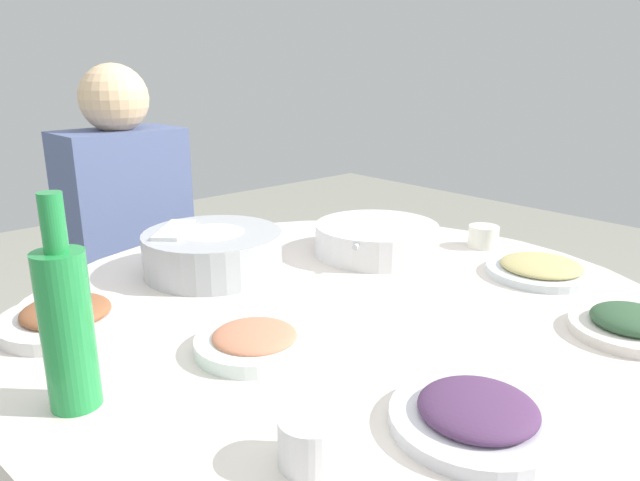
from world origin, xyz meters
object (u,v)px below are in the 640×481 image
Objects in this scene: round_dining_table at (345,357)px; dish_shrimp at (255,341)px; soup_bowl at (376,240)px; dish_greens at (631,324)px; tea_cup_far at (483,236)px; dish_noodles at (541,269)px; dish_stirfry at (67,317)px; dish_eggplant at (477,415)px; stool_for_diner_left at (142,386)px; rice_bowl at (213,251)px; diner_left at (126,220)px; green_bottle at (68,325)px; tea_cup_near at (311,441)px.

dish_shrimp is (-0.03, 0.24, 0.13)m from round_dining_table.
soup_bowl reaches higher than dish_greens.
soup_bowl is 0.28m from tea_cup_far.
dish_noodles is 1.00× the size of dish_stirfry.
dish_greens reaches higher than dish_eggplant.
dish_stirfry reaches higher than dish_eggplant.
dish_greens is at bearing 179.46° from soup_bowl.
dish_shrimp reaches higher than stool_for_diner_left.
rice_bowl is 0.39m from soup_bowl.
tea_cup_far reaches higher than dish_stirfry.
tea_cup_far reaches higher than dish_greens.
soup_bowl is 0.39× the size of diner_left.
green_bottle is 0.35m from tea_cup_near.
rice_bowl is 0.55m from green_bottle.
dish_greens is at bearing -92.82° from dish_eggplant.
dish_eggplant is 0.71m from dish_stirfry.
tea_cup_far is at bearing -103.22° from dish_stirfry.
round_dining_table is 5.48× the size of dish_stirfry.
dish_stirfry is (0.26, 0.43, 0.13)m from round_dining_table.
stool_for_diner_left is (0.71, 0.31, -0.58)m from soup_bowl.
green_bottle reaches higher than tea_cup_near.
tea_cup_near reaches higher than dish_noodles.
dish_stirfry is 0.50× the size of stool_for_diner_left.
dish_greens is (-0.25, 0.16, 0.00)m from dish_noodles.
stool_for_diner_left is at bearing 23.97° from soup_bowl.
dish_greens is 2.65× the size of tea_cup_far.
rice_bowl is at bearing 46.17° from dish_noodles.
green_bottle reaches higher than stool_for_diner_left.
dish_noodles is 3.08× the size of tea_cup_far.
rice_bowl is at bearing 67.26° from soup_bowl.
stool_for_diner_left is at bearing -12.30° from dish_shrimp.
diner_left is at bearing -32.06° from dish_stirfry.
dish_shrimp is 2.52× the size of tea_cup_near.
dish_stirfry is (0.08, 0.71, -0.02)m from soup_bowl.
dish_eggplant reaches higher than dish_shrimp.
tea_cup_near is (0.09, 0.20, 0.01)m from dish_eggplant.
green_bottle is 3.83× the size of tea_cup_near.
soup_bowl reaches higher than tea_cup_far.
diner_left reaches higher than tea_cup_far.
dish_shrimp reaches higher than dish_noodles.
tea_cup_far is (0.07, -0.75, 0.01)m from dish_shrimp.
rice_bowl reaches higher than dish_noodles.
green_bottle is 3.93× the size of tea_cup_far.
green_bottle reaches higher than rice_bowl.
dish_shrimp is at bearing 167.70° from diner_left.
dish_shrimp is 0.64m from dish_greens.
dish_greens is 0.67× the size of green_bottle.
rice_bowl is at bearing -5.21° from dish_eggplant.
rice_bowl is at bearing 14.43° from round_dining_table.
dish_shrimp is (0.13, 0.67, 0.00)m from dish_noodles.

